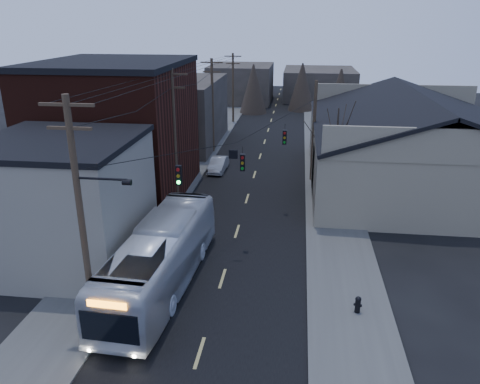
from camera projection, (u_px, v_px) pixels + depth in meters
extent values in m
cube|color=black|center=(258.00, 162.00, 45.60)|extent=(9.00, 110.00, 0.02)
cube|color=#474744|center=(193.00, 159.00, 46.34)|extent=(4.00, 110.00, 0.12)
cube|color=#474744|center=(326.00, 164.00, 44.82)|extent=(4.00, 110.00, 0.12)
cube|color=gray|center=(64.00, 204.00, 25.90)|extent=(8.00, 8.00, 7.00)
cube|color=black|center=(118.00, 132.00, 35.73)|extent=(10.00, 12.00, 10.00)
cube|color=#322D28|center=(177.00, 112.00, 51.07)|extent=(9.00, 14.00, 7.00)
cube|color=gray|center=(410.00, 156.00, 38.56)|extent=(16.00, 20.00, 5.00)
cube|color=black|center=(365.00, 109.00, 37.70)|extent=(8.16, 20.60, 2.86)
cube|color=black|center=(469.00, 111.00, 36.77)|extent=(8.16, 20.60, 2.86)
cube|color=#322D28|center=(241.00, 83.00, 77.81)|extent=(10.00, 12.00, 6.00)
cube|color=#322D28|center=(319.00, 84.00, 81.11)|extent=(12.00, 14.00, 5.00)
cone|color=black|center=(335.00, 157.00, 34.29)|extent=(0.40, 0.40, 7.20)
cylinder|color=#382B1E|center=(82.00, 223.00, 19.25)|extent=(0.28, 0.28, 10.50)
cube|color=#382B1E|center=(66.00, 105.00, 17.56)|extent=(2.20, 0.12, 0.12)
cylinder|color=#382B1E|center=(175.00, 140.00, 33.28)|extent=(0.28, 0.28, 10.00)
cube|color=#382B1E|center=(171.00, 74.00, 31.68)|extent=(2.20, 0.12, 0.12)
cylinder|color=#382B1E|center=(213.00, 107.00, 47.32)|extent=(0.28, 0.28, 9.50)
cube|color=#382B1E|center=(212.00, 62.00, 45.80)|extent=(2.20, 0.12, 0.12)
cylinder|color=#382B1E|center=(233.00, 89.00, 61.36)|extent=(0.28, 0.28, 9.00)
cube|color=#382B1E|center=(233.00, 56.00, 59.93)|extent=(2.20, 0.12, 0.12)
cylinder|color=#382B1E|center=(314.00, 132.00, 38.88)|extent=(0.28, 0.28, 8.50)
cube|color=black|center=(179.00, 175.00, 22.84)|extent=(0.28, 0.20, 1.00)
cube|color=black|center=(243.00, 163.00, 26.93)|extent=(0.28, 0.20, 1.00)
cube|color=black|center=(285.00, 137.00, 32.21)|extent=(0.28, 0.20, 1.00)
imported|color=silver|center=(161.00, 258.00, 23.85)|extent=(3.50, 12.19, 3.35)
imported|color=#999CA0|center=(218.00, 164.00, 42.66)|extent=(1.48, 3.89, 1.26)
cylinder|color=black|center=(358.00, 306.00, 21.97)|extent=(0.26, 0.26, 0.66)
sphere|color=black|center=(358.00, 299.00, 21.85)|extent=(0.29, 0.29, 0.29)
cylinder|color=black|center=(358.00, 305.00, 21.95)|extent=(0.41, 0.22, 0.13)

